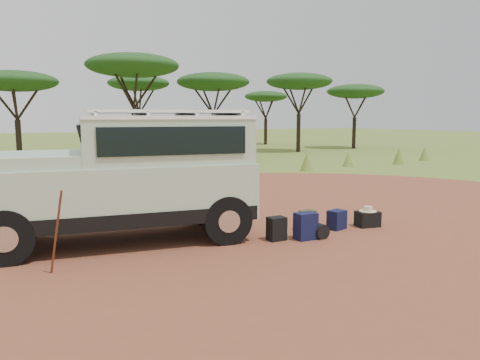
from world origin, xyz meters
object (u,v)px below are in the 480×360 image
duffel_navy (337,220)px  hard_case (368,219)px  walking_staff (56,233)px  backpack_navy (306,226)px  backpack_black (277,229)px  backpack_olive (307,221)px  safari_vehicle (127,179)px

duffel_navy → hard_case: 0.80m
walking_staff → backpack_navy: bearing=-23.6°
backpack_black → backpack_navy: size_ratio=0.87×
backpack_black → backpack_navy: backpack_navy is taller
backpack_black → backpack_olive: 1.10m
safari_vehicle → walking_staff: (-1.64, -1.52, -0.57)m
backpack_black → safari_vehicle: bearing=151.7°
walking_staff → backpack_olive: (5.23, 0.28, -0.47)m
hard_case → backpack_navy: bearing=-162.0°
walking_staff → backpack_navy: 4.75m
duffel_navy → hard_case: size_ratio=0.86×
backpack_black → hard_case: 2.47m
safari_vehicle → backpack_black: (2.54, -1.56, -1.02)m
walking_staff → backpack_olive: 5.26m
backpack_navy → duffel_navy: backpack_navy is taller
safari_vehicle → walking_staff: safari_vehicle is taller
walking_staff → duffel_navy: 5.89m
backpack_navy → backpack_olive: 0.76m
backpack_navy → duffel_navy: 1.19m
safari_vehicle → backpack_olive: safari_vehicle is taller
backpack_navy → backpack_olive: size_ratio=1.23×
backpack_black → duffel_navy: bearing=5.6°
safari_vehicle → hard_case: bearing=-6.9°
safari_vehicle → backpack_black: safari_vehicle is taller
backpack_black → hard_case: bearing=0.8°
safari_vehicle → duffel_navy: size_ratio=13.19×
safari_vehicle → backpack_olive: 3.95m
walking_staff → hard_case: size_ratio=2.89×
safari_vehicle → backpack_olive: (3.60, -1.24, -1.04)m
backpack_black → duffel_navy: backpack_black is taller
backpack_navy → hard_case: (1.92, 0.15, -0.10)m
backpack_black → hard_case: (2.47, -0.10, -0.06)m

